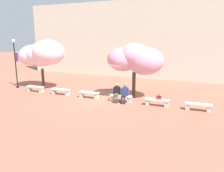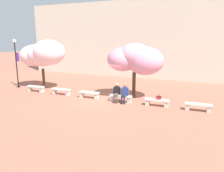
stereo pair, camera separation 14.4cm
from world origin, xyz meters
The scene contains 14 objects.
ground_plane centered at (0.00, 0.00, 0.00)m, with size 100.00×100.00×0.00m, color #9E604C.
building_facade centered at (0.00, 11.23, 4.10)m, with size 28.00×4.00×8.19m, color beige.
stone_bench_west_end centered at (-6.19, 0.00, 0.29)m, with size 1.55×0.48×0.45m.
stone_bench_near_west centered at (-3.71, 0.00, 0.29)m, with size 1.55×0.48×0.45m.
stone_bench_center centered at (-1.24, 0.00, 0.29)m, with size 1.55×0.48×0.45m.
stone_bench_near_east centered at (1.24, 0.00, 0.29)m, with size 1.55×0.48×0.45m.
stone_bench_east_end centered at (3.71, 0.00, 0.29)m, with size 1.55×0.48×0.45m.
stone_bench_far_east centered at (6.19, 0.00, 0.29)m, with size 1.55×0.48×0.45m.
person_seated_left centered at (0.95, -0.05, 0.70)m, with size 0.51×0.71×1.29m.
person_seated_right centered at (1.53, -0.05, 0.70)m, with size 0.51×0.69×1.29m.
handbag centered at (3.82, 0.01, 0.58)m, with size 0.30×0.15×0.34m.
cherry_tree_main centered at (1.80, 1.31, 2.86)m, with size 4.00×2.55×3.95m.
cherry_tree_secondary centered at (-6.43, 1.30, 2.93)m, with size 4.50×2.83×4.14m.
lamp_post_with_banner centered at (-8.68, 0.60, 2.50)m, with size 0.54×0.28×4.17m.
Camera 2 is at (6.34, -13.49, 4.30)m, focal length 35.00 mm.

